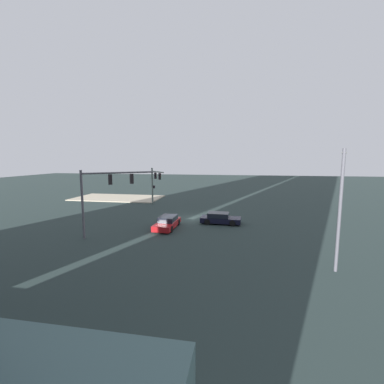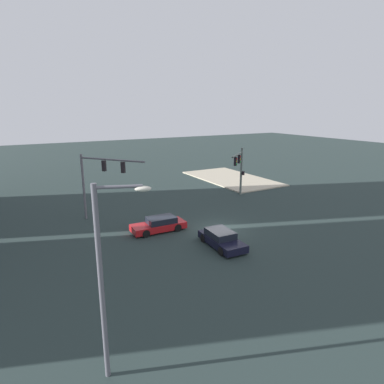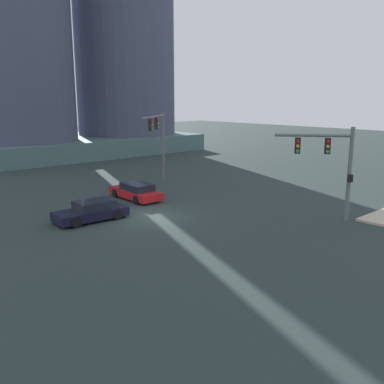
{
  "view_description": "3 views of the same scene",
  "coord_description": "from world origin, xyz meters",
  "views": [
    {
      "loc": [
        -4.81,
        29.87,
        7.15
      ],
      "look_at": [
        0.72,
        -1.28,
        3.04
      ],
      "focal_mm": 24.24,
      "sensor_mm": 36.0,
      "label": 1
    },
    {
      "loc": [
        -22.03,
        15.14,
        10.23
      ],
      "look_at": [
        2.61,
        1.21,
        2.92
      ],
      "focal_mm": 30.68,
      "sensor_mm": 36.0,
      "label": 2
    },
    {
      "loc": [
        -15.38,
        -20.93,
        7.33
      ],
      "look_at": [
        1.46,
        -2.43,
        1.81
      ],
      "focal_mm": 39.97,
      "sensor_mm": 36.0,
      "label": 3
    }
  ],
  "objects": [
    {
      "name": "ground_plane",
      "position": [
        0.0,
        0.0,
        0.0
      ],
      "size": [
        166.3,
        166.3,
        0.0
      ],
      "primitive_type": "plane",
      "color": "#263332"
    },
    {
      "name": "sidewalk_corner",
      "position": [
        16.42,
        -13.26,
        0.07
      ],
      "size": [
        15.24,
        8.22,
        0.15
      ],
      "primitive_type": "cube",
      "color": "#B8AC93",
      "rests_on": "ground"
    },
    {
      "name": "traffic_signal_near_corner",
      "position": [
        7.21,
        8.19,
        4.43
      ],
      "size": [
        5.35,
        4.26,
        6.14
      ],
      "rotation": [
        0.0,
        0.0,
        -2.47
      ],
      "color": "#5E5B63",
      "rests_on": "ground"
    },
    {
      "name": "traffic_signal_opposite_side",
      "position": [
        7.7,
        -7.96,
        3.76
      ],
      "size": [
        3.02,
        3.87,
        5.68
      ],
      "rotation": [
        0.0,
        0.0,
        2.26
      ],
      "color": "slate",
      "rests_on": "ground"
    },
    {
      "name": "sedan_car_approaching",
      "position": [
        2.26,
        4.62,
        0.57
      ],
      "size": [
        1.99,
        4.64,
        1.21
      ],
      "rotation": [
        0.0,
        0.0,
        1.55
      ],
      "color": "#B2181C",
      "rests_on": "ground"
    },
    {
      "name": "sedan_car_waiting_far",
      "position": [
        -2.97,
        1.79,
        0.57
      ],
      "size": [
        4.46,
        2.12,
        1.21
      ],
      "rotation": [
        0.0,
        0.0,
        3.09
      ],
      "color": "black",
      "rests_on": "ground"
    },
    {
      "name": "streetlamp_curved_arm",
      "position": [
        -11.15,
        12.56,
        4.47
      ],
      "size": [
        0.9,
        1.96,
        7.76
      ],
      "rotation": [
        0.0,
        0.0,
        -1.92
      ],
      "color": "#5D5C65",
      "rests_on": "ground"
    }
  ]
}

